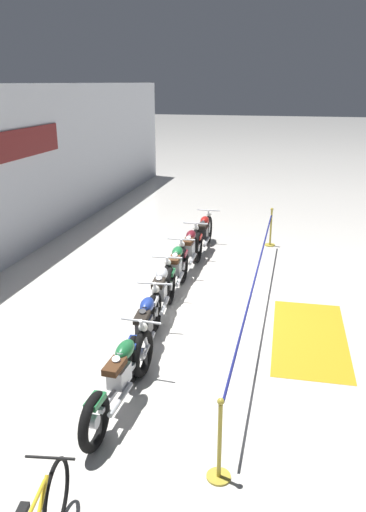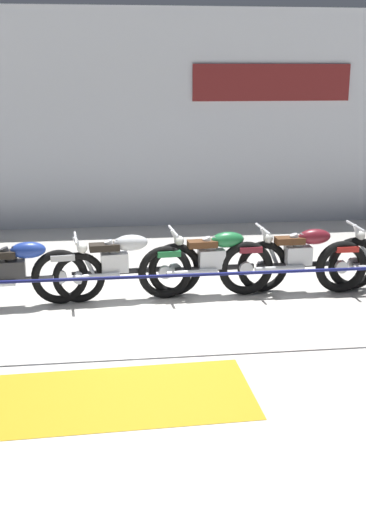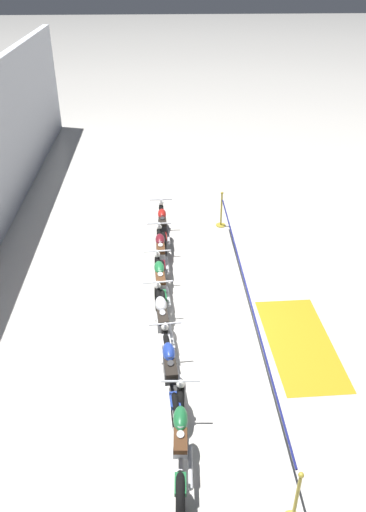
{
  "view_description": "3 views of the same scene",
  "coord_description": "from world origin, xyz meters",
  "px_view_note": "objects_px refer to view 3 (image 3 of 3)",
  "views": [
    {
      "loc": [
        -8.91,
        -1.67,
        4.23
      ],
      "look_at": [
        0.22,
        0.46,
        0.95
      ],
      "focal_mm": 35.0,
      "sensor_mm": 36.0,
      "label": 1
    },
    {
      "loc": [
        -0.75,
        -7.69,
        3.05
      ],
      "look_at": [
        0.33,
        1.29,
        0.42
      ],
      "focal_mm": 45.0,
      "sensor_mm": 36.0,
      "label": 2
    },
    {
      "loc": [
        -8.33,
        0.67,
        6.75
      ],
      "look_at": [
        1.11,
        0.2,
        0.95
      ],
      "focal_mm": 35.0,
      "sensor_mm": 36.0,
      "label": 3
    }
  ],
  "objects_px": {
    "motorcycle_red_5": "(163,228)",
    "stanchion_far_left": "(258,337)",
    "motorcycle_silver_2": "(162,322)",
    "floor_banner": "(300,343)",
    "motorcycle_green_0": "(181,443)",
    "motorcycle_blue_1": "(170,372)",
    "stanchion_mid_left": "(221,214)",
    "motorcycle_maroon_4": "(161,255)",
    "motorcycle_green_3": "(160,284)"
  },
  "relations": [
    {
      "from": "motorcycle_red_5",
      "to": "stanchion_far_left",
      "type": "distance_m",
      "value": 5.06
    },
    {
      "from": "motorcycle_silver_2",
      "to": "floor_banner",
      "type": "height_order",
      "value": "motorcycle_silver_2"
    },
    {
      "from": "motorcycle_green_0",
      "to": "floor_banner",
      "type": "height_order",
      "value": "motorcycle_green_0"
    },
    {
      "from": "floor_banner",
      "to": "motorcycle_silver_2",
      "type": "bearing_deg",
      "value": 84.32
    },
    {
      "from": "motorcycle_green_0",
      "to": "motorcycle_red_5",
      "type": "bearing_deg",
      "value": 1.46
    },
    {
      "from": "motorcycle_green_0",
      "to": "motorcycle_blue_1",
      "type": "bearing_deg",
      "value": 4.56
    },
    {
      "from": "motorcycle_silver_2",
      "to": "stanchion_far_left",
      "type": "bearing_deg",
      "value": -115.01
    },
    {
      "from": "stanchion_mid_left",
      "to": "floor_banner",
      "type": "distance_m",
      "value": 5.2
    },
    {
      "from": "stanchion_far_left",
      "to": "stanchion_mid_left",
      "type": "xyz_separation_m",
      "value": [
        5.7,
        -0.0,
        -0.36
      ]
    },
    {
      "from": "motorcycle_blue_1",
      "to": "stanchion_far_left",
      "type": "xyz_separation_m",
      "value": [
        0.54,
        -1.62,
        0.25
      ]
    },
    {
      "from": "stanchion_far_left",
      "to": "floor_banner",
      "type": "relative_size",
      "value": 3.06
    },
    {
      "from": "stanchion_mid_left",
      "to": "motorcycle_maroon_4",
      "type": "bearing_deg",
      "value": 143.17
    },
    {
      "from": "motorcycle_silver_2",
      "to": "motorcycle_maroon_4",
      "type": "relative_size",
      "value": 0.99
    },
    {
      "from": "motorcycle_silver_2",
      "to": "floor_banner",
      "type": "distance_m",
      "value": 2.81
    },
    {
      "from": "motorcycle_green_0",
      "to": "motorcycle_red_5",
      "type": "distance_m",
      "value": 6.78
    },
    {
      "from": "motorcycle_blue_1",
      "to": "motorcycle_maroon_4",
      "type": "relative_size",
      "value": 1.0
    },
    {
      "from": "motorcycle_green_0",
      "to": "motorcycle_red_5",
      "type": "xyz_separation_m",
      "value": [
        6.78,
        0.17,
        0.01
      ]
    },
    {
      "from": "motorcycle_green_3",
      "to": "motorcycle_silver_2",
      "type": "bearing_deg",
      "value": -178.88
    },
    {
      "from": "motorcycle_silver_2",
      "to": "motorcycle_red_5",
      "type": "distance_m",
      "value": 3.96
    },
    {
      "from": "motorcycle_blue_1",
      "to": "motorcycle_maroon_4",
      "type": "height_order",
      "value": "motorcycle_maroon_4"
    },
    {
      "from": "motorcycle_green_3",
      "to": "motorcycle_red_5",
      "type": "bearing_deg",
      "value": -1.95
    },
    {
      "from": "motorcycle_green_0",
      "to": "motorcycle_maroon_4",
      "type": "distance_m",
      "value": 5.39
    },
    {
      "from": "motorcycle_green_0",
      "to": "motorcycle_green_3",
      "type": "distance_m",
      "value": 4.17
    },
    {
      "from": "motorcycle_silver_2",
      "to": "stanchion_far_left",
      "type": "distance_m",
      "value": 1.93
    },
    {
      "from": "motorcycle_maroon_4",
      "to": "floor_banner",
      "type": "bearing_deg",
      "value": -134.93
    },
    {
      "from": "motorcycle_silver_2",
      "to": "floor_banner",
      "type": "bearing_deg",
      "value": -94.01
    },
    {
      "from": "motorcycle_green_3",
      "to": "motorcycle_green_0",
      "type": "bearing_deg",
      "value": -176.4
    },
    {
      "from": "motorcycle_red_5",
      "to": "motorcycle_green_3",
      "type": "bearing_deg",
      "value": 178.05
    },
    {
      "from": "motorcycle_green_0",
      "to": "motorcycle_blue_1",
      "type": "xyz_separation_m",
      "value": [
        1.47,
        0.12,
        0.01
      ]
    },
    {
      "from": "motorcycle_blue_1",
      "to": "motorcycle_silver_2",
      "type": "relative_size",
      "value": 1.01
    },
    {
      "from": "motorcycle_blue_1",
      "to": "motorcycle_silver_2",
      "type": "distance_m",
      "value": 1.36
    },
    {
      "from": "motorcycle_maroon_4",
      "to": "floor_banner",
      "type": "xyz_separation_m",
      "value": [
        -2.76,
        -2.77,
        -0.48
      ]
    },
    {
      "from": "motorcycle_green_0",
      "to": "motorcycle_green_3",
      "type": "xyz_separation_m",
      "value": [
        4.16,
        0.26,
        0.01
      ]
    },
    {
      "from": "motorcycle_green_0",
      "to": "stanchion_mid_left",
      "type": "bearing_deg",
      "value": -11.02
    },
    {
      "from": "motorcycle_blue_1",
      "to": "motorcycle_green_3",
      "type": "bearing_deg",
      "value": 3.08
    },
    {
      "from": "stanchion_mid_left",
      "to": "floor_banner",
      "type": "xyz_separation_m",
      "value": [
        -5.09,
        -1.03,
        -0.35
      ]
    },
    {
      "from": "motorcycle_green_3",
      "to": "motorcycle_red_5",
      "type": "xyz_separation_m",
      "value": [
        2.62,
        -0.09,
        -0.01
      ]
    },
    {
      "from": "motorcycle_blue_1",
      "to": "motorcycle_green_3",
      "type": "distance_m",
      "value": 2.69
    },
    {
      "from": "motorcycle_green_0",
      "to": "motorcycle_silver_2",
      "type": "relative_size",
      "value": 1.03
    },
    {
      "from": "motorcycle_green_3",
      "to": "stanchion_far_left",
      "type": "xyz_separation_m",
      "value": [
        -2.15,
        -1.76,
        0.24
      ]
    },
    {
      "from": "motorcycle_silver_2",
      "to": "motorcycle_green_3",
      "type": "xyz_separation_m",
      "value": [
        1.34,
        0.03,
        -0.0
      ]
    },
    {
      "from": "motorcycle_blue_1",
      "to": "stanchion_mid_left",
      "type": "height_order",
      "value": "stanchion_mid_left"
    },
    {
      "from": "motorcycle_red_5",
      "to": "stanchion_mid_left",
      "type": "relative_size",
      "value": 2.27
    },
    {
      "from": "motorcycle_silver_2",
      "to": "motorcycle_red_5",
      "type": "bearing_deg",
      "value": -0.91
    },
    {
      "from": "motorcycle_silver_2",
      "to": "stanchion_mid_left",
      "type": "height_order",
      "value": "stanchion_mid_left"
    },
    {
      "from": "motorcycle_silver_2",
      "to": "stanchion_far_left",
      "type": "height_order",
      "value": "stanchion_far_left"
    },
    {
      "from": "motorcycle_blue_1",
      "to": "stanchion_far_left",
      "type": "relative_size",
      "value": 0.27
    },
    {
      "from": "motorcycle_blue_1",
      "to": "motorcycle_maroon_4",
      "type": "xyz_separation_m",
      "value": [
        3.92,
        0.12,
        0.01
      ]
    },
    {
      "from": "motorcycle_green_3",
      "to": "stanchion_mid_left",
      "type": "relative_size",
      "value": 2.04
    },
    {
      "from": "motorcycle_silver_2",
      "to": "motorcycle_green_3",
      "type": "relative_size",
      "value": 1.08
    }
  ]
}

